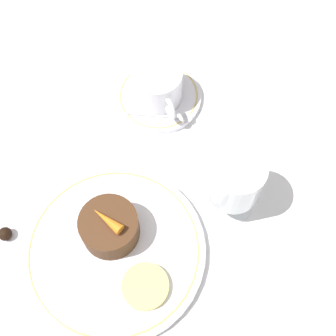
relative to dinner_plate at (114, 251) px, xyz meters
The scene contains 10 objects.
ground_plane 0.06m from the dinner_plate, 116.10° to the left, with size 3.00×3.00×0.00m, color white.
dinner_plate is the anchor object (origin of this frame).
saucer 0.26m from the dinner_plate, 143.26° to the left, with size 0.14×0.14×0.01m.
coffee_cup 0.26m from the dinner_plate, 143.45° to the left, with size 0.10×0.08×0.06m.
spoon 0.22m from the dinner_plate, 137.42° to the left, with size 0.06×0.10×0.00m.
wine_glass 0.19m from the dinner_plate, 91.28° to the left, with size 0.07×0.07×0.11m.
dessert_cake 0.04m from the dinner_plate, 167.63° to the left, with size 0.08×0.08×0.04m.
carrot_garnish 0.06m from the dinner_plate, 167.63° to the left, with size 0.05×0.03×0.01m.
pineapple_slice 0.07m from the dinner_plate, 17.13° to the left, with size 0.06×0.06×0.01m.
chocolate_truffle 0.15m from the dinner_plate, 122.60° to the right, with size 0.02×0.02×0.02m.
Camera 1 is at (0.22, -0.05, 0.63)m, focal length 50.00 mm.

